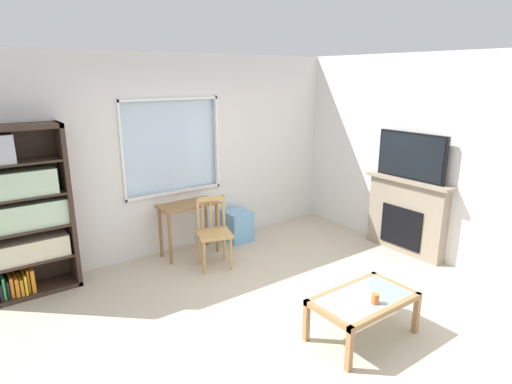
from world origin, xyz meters
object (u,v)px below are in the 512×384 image
object	(u,v)px
tv	(411,156)
sippy_cup	(375,298)
bookshelf	(24,211)
fireplace	(406,215)
wooden_chair	(214,232)
coffee_table	(363,303)
plastic_drawer_unit	(237,226)
desk_under_window	(188,214)

from	to	relation	value
tv	sippy_cup	world-z (taller)	tv
bookshelf	fireplace	xyz separation A→B (m)	(4.39, -1.78, -0.44)
wooden_chair	tv	distance (m)	2.78
bookshelf	coffee_table	bearing A→B (deg)	-49.86
bookshelf	fireplace	bearing A→B (deg)	-22.00
plastic_drawer_unit	coffee_table	xyz separation A→B (m)	(-0.39, -2.72, 0.13)
bookshelf	desk_under_window	distance (m)	1.96
bookshelf	wooden_chair	world-z (taller)	bookshelf
sippy_cup	plastic_drawer_unit	bearing A→B (deg)	82.04
coffee_table	sippy_cup	world-z (taller)	sippy_cup
bookshelf	desk_under_window	bearing A→B (deg)	-3.19
sippy_cup	tv	bearing A→B (deg)	29.14
desk_under_window	fireplace	distance (m)	2.98
plastic_drawer_unit	tv	bearing A→B (deg)	-46.35
wooden_chair	plastic_drawer_unit	world-z (taller)	wooden_chair
plastic_drawer_unit	desk_under_window	bearing A→B (deg)	-176.49
fireplace	tv	size ratio (longest dim) A/B	1.24
plastic_drawer_unit	fireplace	size ratio (longest dim) A/B	0.36
plastic_drawer_unit	coffee_table	world-z (taller)	plastic_drawer_unit
tv	coffee_table	bearing A→B (deg)	-153.72
coffee_table	fireplace	bearing A→B (deg)	26.08
plastic_drawer_unit	wooden_chair	bearing A→B (deg)	-142.24
desk_under_window	sippy_cup	distance (m)	2.84
bookshelf	wooden_chair	distance (m)	2.16
fireplace	tv	world-z (taller)	tv
plastic_drawer_unit	bookshelf	bearing A→B (deg)	178.81
coffee_table	sippy_cup	distance (m)	0.17
plastic_drawer_unit	sippy_cup	distance (m)	2.89
desk_under_window	coffee_table	distance (m)	2.72
desk_under_window	sippy_cup	world-z (taller)	desk_under_window
tv	sippy_cup	distance (m)	2.50
wooden_chair	coffee_table	distance (m)	2.19
wooden_chair	tv	xyz separation A→B (m)	(2.37, -1.15, 0.89)
coffee_table	wooden_chair	bearing A→B (deg)	98.89
plastic_drawer_unit	tv	size ratio (longest dim) A/B	0.45
fireplace	sippy_cup	bearing A→B (deg)	-151.08
desk_under_window	fireplace	world-z (taller)	fireplace
plastic_drawer_unit	coffee_table	distance (m)	2.75
desk_under_window	coffee_table	world-z (taller)	desk_under_window
tv	coffee_table	xyz separation A→B (m)	(-2.03, -1.00, -1.00)
bookshelf	fireplace	distance (m)	4.76
wooden_chair	fireplace	bearing A→B (deg)	-25.78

